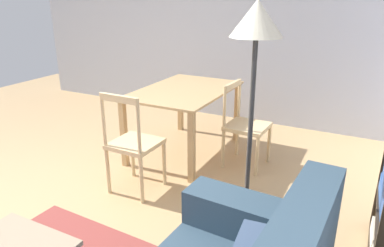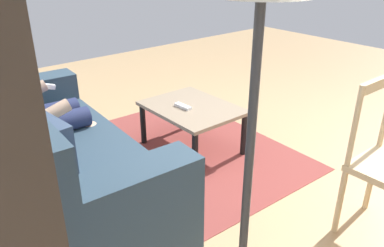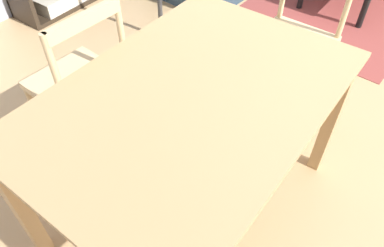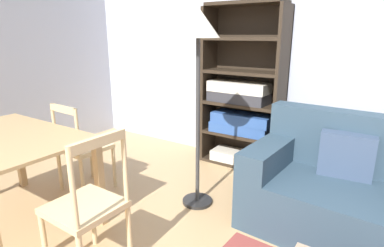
% 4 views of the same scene
% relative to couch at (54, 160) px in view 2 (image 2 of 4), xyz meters
% --- Properties ---
extents(ground_plane, '(8.47, 8.47, 0.00)m').
position_rel_couch_xyz_m(ground_plane, '(-0.84, -1.94, -0.34)').
color(ground_plane, tan).
extents(couch, '(2.07, 0.98, 0.93)m').
position_rel_couch_xyz_m(couch, '(0.00, 0.00, 0.00)').
color(couch, '#2D4251').
rests_on(couch, ground_plane).
extents(person_lounging, '(0.61, 0.90, 1.16)m').
position_rel_couch_xyz_m(person_lounging, '(0.33, -0.01, 0.26)').
color(person_lounging, navy).
rests_on(person_lounging, ground_plane).
extents(coffee_table, '(0.81, 0.63, 0.41)m').
position_rel_couch_xyz_m(coffee_table, '(0.01, -1.22, 0.01)').
color(coffee_table, gray).
rests_on(coffee_table, ground_plane).
extents(tv_remote, '(0.17, 0.06, 0.02)m').
position_rel_couch_xyz_m(tv_remote, '(0.04, -1.14, 0.08)').
color(tv_remote, white).
rests_on(tv_remote, coffee_table).
extents(area_rug, '(2.05, 1.47, 0.01)m').
position_rel_couch_xyz_m(area_rug, '(0.01, -1.22, -0.33)').
color(area_rug, brown).
rests_on(area_rug, ground_plane).
extents(floor_lamp, '(0.36, 0.36, 1.75)m').
position_rel_couch_xyz_m(floor_lamp, '(-1.48, -0.27, 1.14)').
color(floor_lamp, black).
rests_on(floor_lamp, ground_plane).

